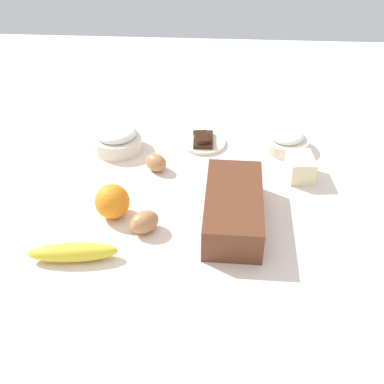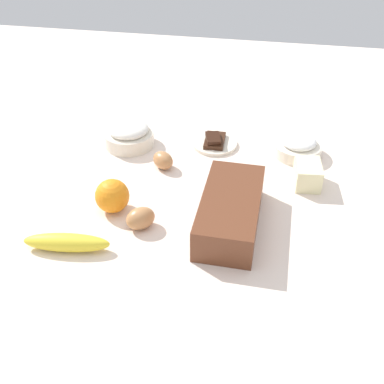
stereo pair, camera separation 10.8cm
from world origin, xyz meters
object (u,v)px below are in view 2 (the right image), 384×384
flour_bowl (129,135)px  chocolate_plate (215,142)px  egg_near_butter (141,218)px  loaf_pan (230,210)px  sugar_bowl (298,146)px  banana (67,242)px  orange_fruit (112,196)px  butter_block (308,174)px  egg_beside_bowl (163,160)px

flour_bowl → chocolate_plate: size_ratio=1.11×
flour_bowl → egg_near_butter: (0.35, 0.13, -0.01)m
loaf_pan → chocolate_plate: 0.36m
sugar_bowl → banana: size_ratio=0.70×
orange_fruit → chocolate_plate: bearing=149.8°
banana → sugar_bowl: bearing=134.6°
orange_fruit → sugar_bowl: bearing=127.4°
loaf_pan → banana: 0.37m
butter_block → loaf_pan: bearing=-42.1°
egg_beside_bowl → chocolate_plate: egg_beside_bowl is taller
sugar_bowl → butter_block: bearing=9.7°
egg_near_butter → egg_beside_bowl: (-0.25, -0.01, -0.00)m
sugar_bowl → chocolate_plate: sugar_bowl is taller
loaf_pan → egg_near_butter: (0.05, -0.20, -0.02)m
sugar_bowl → orange_fruit: size_ratio=1.62×
sugar_bowl → egg_beside_bowl: bearing=-69.6°
egg_beside_bowl → chocolate_plate: size_ratio=0.49×
loaf_pan → sugar_bowl: size_ratio=2.13×
egg_beside_bowl → butter_block: bearing=89.0°
loaf_pan → sugar_bowl: 0.37m
butter_block → chocolate_plate: (-0.15, -0.26, -0.02)m
sugar_bowl → butter_block: same height
loaf_pan → egg_beside_bowl: bearing=-133.3°
flour_bowl → butter_block: bearing=78.1°
butter_block → egg_beside_bowl: butter_block is taller
flour_bowl → egg_near_butter: size_ratio=2.09×
loaf_pan → butter_block: (-0.20, 0.18, -0.01)m
butter_block → egg_beside_bowl: 0.38m
egg_near_butter → chocolate_plate: size_ratio=0.53×
loaf_pan → orange_fruit: size_ratio=3.45×
banana → egg_beside_bowl: 0.38m
sugar_bowl → chocolate_plate: 0.24m
banana → egg_beside_bowl: egg_beside_bowl is taller
loaf_pan → flour_bowl: 0.45m
butter_block → egg_beside_bowl: (-0.01, -0.38, -0.01)m
flour_bowl → orange_fruit: orange_fruit is taller
banana → butter_block: size_ratio=2.11×
banana → loaf_pan: bearing=113.7°
butter_block → orange_fruit: bearing=-67.3°
loaf_pan → chocolate_plate: (-0.34, -0.09, -0.03)m
butter_block → chocolate_plate: size_ratio=0.69×
flour_bowl → banana: (0.45, -0.01, -0.01)m
orange_fruit → egg_near_butter: 0.10m
flour_bowl → egg_near_butter: 0.37m
banana → butter_block: bearing=123.7°
loaf_pan → orange_fruit: orange_fruit is taller
loaf_pan → egg_beside_bowl: size_ratio=4.41×
banana → butter_block: (-0.34, 0.52, 0.01)m
egg_beside_bowl → orange_fruit: bearing=-21.1°
egg_near_butter → egg_beside_bowl: 0.25m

